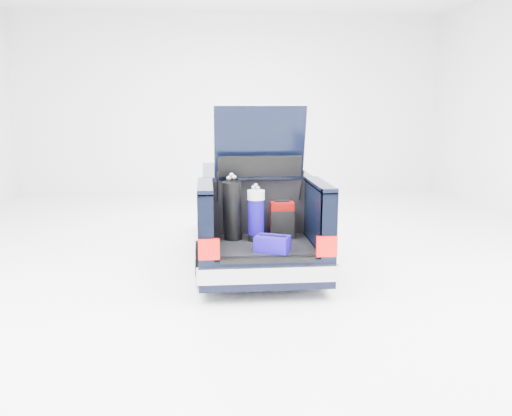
{
  "coord_description": "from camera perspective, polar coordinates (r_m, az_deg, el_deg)",
  "views": [
    {
      "loc": [
        -0.77,
        -8.64,
        2.48
      ],
      "look_at": [
        0.0,
        -0.5,
        0.91
      ],
      "focal_mm": 38.0,
      "sensor_mm": 36.0,
      "label": 1
    }
  ],
  "objects": [
    {
      "name": "red_suitcase",
      "position": [
        7.71,
        2.75,
        -1.29
      ],
      "size": [
        0.34,
        0.22,
        0.55
      ],
      "rotation": [
        0.0,
        0.0,
        -0.03
      ],
      "color": "#670403",
      "rests_on": "car"
    },
    {
      "name": "black_golf_bag",
      "position": [
        7.57,
        -2.54,
        -0.24
      ],
      "size": [
        0.34,
        0.38,
        0.94
      ],
      "rotation": [
        0.0,
        0.0,
        -0.3
      ],
      "color": "black",
      "rests_on": "car"
    },
    {
      "name": "blue_duffel",
      "position": [
        7.02,
        1.74,
        -3.78
      ],
      "size": [
        0.51,
        0.43,
        0.23
      ],
      "rotation": [
        0.0,
        0.0,
        -0.42
      ],
      "color": "#13057F",
      "rests_on": "car"
    },
    {
      "name": "blue_golf_bag",
      "position": [
        7.53,
        0.0,
        -0.74
      ],
      "size": [
        0.26,
        0.26,
        0.81
      ],
      "rotation": [
        0.0,
        0.0,
        -0.1
      ],
      "color": "black",
      "rests_on": "car"
    },
    {
      "name": "car",
      "position": [
        8.96,
        -0.36,
        -0.76
      ],
      "size": [
        1.87,
        4.65,
        2.47
      ],
      "color": "black",
      "rests_on": "ground"
    },
    {
      "name": "ground",
      "position": [
        9.02,
        -0.3,
        -5.08
      ],
      "size": [
        14.0,
        14.0,
        0.0
      ],
      "primitive_type": "plane",
      "color": "white",
      "rests_on": "ground"
    }
  ]
}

